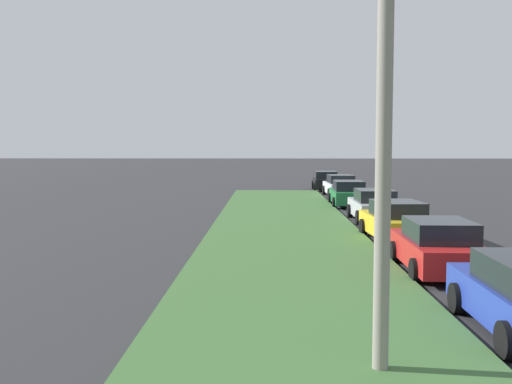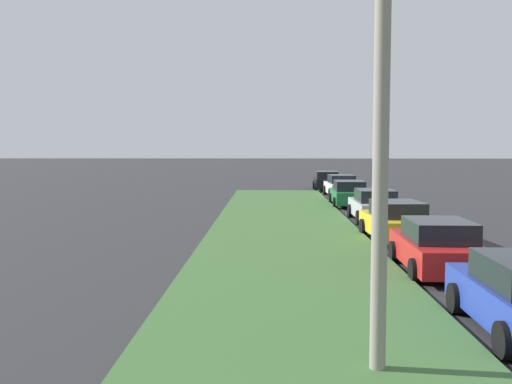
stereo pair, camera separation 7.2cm
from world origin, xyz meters
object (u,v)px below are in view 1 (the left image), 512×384
at_px(parked_car_silver, 374,206).
at_px(parked_car_black, 326,181).
at_px(parked_car_green, 348,194).
at_px(parked_car_white, 340,186).
at_px(parked_car_red, 438,247).
at_px(streetlight, 410,83).
at_px(parked_car_yellow, 396,221).

relative_size(parked_car_silver, parked_car_black, 0.99).
height_order(parked_car_green, parked_car_white, same).
bearing_deg(parked_car_green, parked_car_white, -1.99).
bearing_deg(parked_car_white, parked_car_red, 177.19).
height_order(parked_car_white, parked_car_black, same).
distance_m(parked_car_green, parked_car_white, 6.65).
bearing_deg(parked_car_black, streetlight, 177.95).
xyz_separation_m(parked_car_silver, parked_car_white, (13.28, -0.06, 0.00)).
height_order(parked_car_red, streetlight, streetlight).
bearing_deg(parked_car_red, parked_car_black, 1.19).
height_order(parked_car_red, parked_car_yellow, same).
distance_m(parked_car_silver, parked_car_black, 18.79).
xyz_separation_m(parked_car_white, parked_car_black, (5.51, 0.45, 0.00)).
height_order(parked_car_red, parked_car_black, same).
xyz_separation_m(parked_car_green, streetlight, (-25.33, 2.56, 3.67)).
relative_size(parked_car_red, streetlight, 0.58).
xyz_separation_m(parked_car_red, parked_car_green, (17.80, 0.05, 0.00)).
height_order(parked_car_silver, parked_car_green, same).
distance_m(parked_car_silver, streetlight, 19.26).
bearing_deg(parked_car_silver, parked_car_red, 178.51).
bearing_deg(parked_car_red, parked_car_white, 0.22).
distance_m(parked_car_black, streetlight, 37.74).
relative_size(parked_car_yellow, parked_car_black, 1.01).
distance_m(parked_car_white, parked_car_black, 5.53).
relative_size(parked_car_yellow, parked_car_white, 1.01).
bearing_deg(parked_car_silver, parked_car_yellow, 177.66).
height_order(parked_car_silver, parked_car_black, same).
relative_size(parked_car_red, parked_car_green, 1.00).
xyz_separation_m(parked_car_white, streetlight, (-31.97, 2.90, 3.67)).
xyz_separation_m(parked_car_red, parked_car_black, (29.94, 0.16, 0.00)).
bearing_deg(parked_car_yellow, parked_car_silver, -5.35).
bearing_deg(parked_car_green, parked_car_silver, -176.64).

